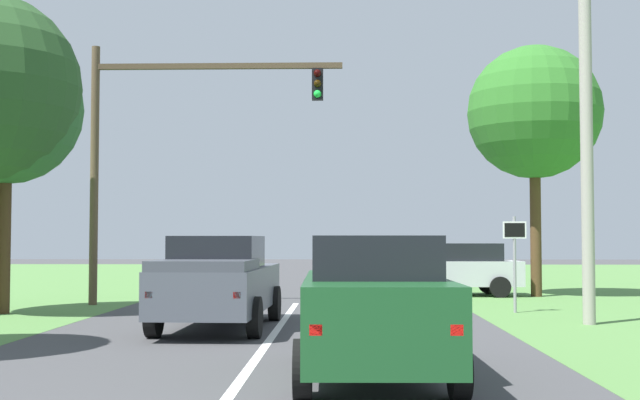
{
  "coord_description": "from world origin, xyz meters",
  "views": [
    {
      "loc": [
        1.38,
        -5.35,
        1.91
      ],
      "look_at": [
        0.75,
        17.19,
        2.96
      ],
      "focal_mm": 46.37,
      "sensor_mm": 36.0,
      "label": 1
    }
  ],
  "objects_px": {
    "red_suv_near": "(373,303)",
    "utility_pole_right": "(586,108)",
    "crossing_suv_far": "(455,268)",
    "extra_tree_1": "(6,110)",
    "traffic_light": "(160,133)",
    "pickup_truck_lead": "(219,282)",
    "oak_tree_right": "(534,113)",
    "keep_moving_sign": "(515,251)"
  },
  "relations": [
    {
      "from": "pickup_truck_lead",
      "to": "oak_tree_right",
      "type": "distance_m",
      "value": 14.33
    },
    {
      "from": "pickup_truck_lead",
      "to": "utility_pole_right",
      "type": "height_order",
      "value": "utility_pole_right"
    },
    {
      "from": "traffic_light",
      "to": "extra_tree_1",
      "type": "xyz_separation_m",
      "value": [
        -3.36,
        -2.85,
        0.26
      ]
    },
    {
      "from": "oak_tree_right",
      "to": "extra_tree_1",
      "type": "distance_m",
      "value": 16.41
    },
    {
      "from": "traffic_light",
      "to": "utility_pole_right",
      "type": "bearing_deg",
      "value": -25.41
    },
    {
      "from": "oak_tree_right",
      "to": "traffic_light",
      "type": "bearing_deg",
      "value": -162.29
    },
    {
      "from": "crossing_suv_far",
      "to": "extra_tree_1",
      "type": "relative_size",
      "value": 0.61
    },
    {
      "from": "extra_tree_1",
      "to": "utility_pole_right",
      "type": "bearing_deg",
      "value": -9.11
    },
    {
      "from": "traffic_light",
      "to": "utility_pole_right",
      "type": "distance_m",
      "value": 11.91
    },
    {
      "from": "red_suv_near",
      "to": "crossing_suv_far",
      "type": "bearing_deg",
      "value": 78.48
    },
    {
      "from": "red_suv_near",
      "to": "oak_tree_right",
      "type": "relative_size",
      "value": 0.58
    },
    {
      "from": "keep_moving_sign",
      "to": "extra_tree_1",
      "type": "distance_m",
      "value": 13.59
    },
    {
      "from": "pickup_truck_lead",
      "to": "oak_tree_right",
      "type": "height_order",
      "value": "oak_tree_right"
    },
    {
      "from": "red_suv_near",
      "to": "traffic_light",
      "type": "xyz_separation_m",
      "value": [
        -5.72,
        12.26,
        3.93
      ]
    },
    {
      "from": "red_suv_near",
      "to": "pickup_truck_lead",
      "type": "height_order",
      "value": "pickup_truck_lead"
    },
    {
      "from": "utility_pole_right",
      "to": "extra_tree_1",
      "type": "relative_size",
      "value": 1.34
    },
    {
      "from": "red_suv_near",
      "to": "extra_tree_1",
      "type": "distance_m",
      "value": 13.73
    },
    {
      "from": "pickup_truck_lead",
      "to": "keep_moving_sign",
      "type": "height_order",
      "value": "keep_moving_sign"
    },
    {
      "from": "utility_pole_right",
      "to": "red_suv_near",
      "type": "bearing_deg",
      "value": -125.21
    },
    {
      "from": "keep_moving_sign",
      "to": "utility_pole_right",
      "type": "distance_m",
      "value": 4.46
    },
    {
      "from": "red_suv_near",
      "to": "utility_pole_right",
      "type": "relative_size",
      "value": 0.5
    },
    {
      "from": "utility_pole_right",
      "to": "extra_tree_1",
      "type": "height_order",
      "value": "utility_pole_right"
    },
    {
      "from": "extra_tree_1",
      "to": "red_suv_near",
      "type": "bearing_deg",
      "value": -46.05
    },
    {
      "from": "keep_moving_sign",
      "to": "crossing_suv_far",
      "type": "distance_m",
      "value": 6.44
    },
    {
      "from": "traffic_light",
      "to": "oak_tree_right",
      "type": "distance_m",
      "value": 12.28
    },
    {
      "from": "oak_tree_right",
      "to": "crossing_suv_far",
      "type": "distance_m",
      "value": 5.79
    },
    {
      "from": "traffic_light",
      "to": "utility_pole_right",
      "type": "relative_size",
      "value": 0.78
    },
    {
      "from": "red_suv_near",
      "to": "pickup_truck_lead",
      "type": "distance_m",
      "value": 6.75
    },
    {
      "from": "utility_pole_right",
      "to": "extra_tree_1",
      "type": "xyz_separation_m",
      "value": [
        -14.12,
        2.26,
        0.39
      ]
    },
    {
      "from": "oak_tree_right",
      "to": "keep_moving_sign",
      "type": "bearing_deg",
      "value": -107.94
    },
    {
      "from": "pickup_truck_lead",
      "to": "oak_tree_right",
      "type": "xyz_separation_m",
      "value": [
        8.98,
        9.95,
        5.07
      ]
    },
    {
      "from": "keep_moving_sign",
      "to": "crossing_suv_far",
      "type": "relative_size",
      "value": 0.57
    },
    {
      "from": "crossing_suv_far",
      "to": "oak_tree_right",
      "type": "bearing_deg",
      "value": -9.17
    },
    {
      "from": "pickup_truck_lead",
      "to": "extra_tree_1",
      "type": "height_order",
      "value": "extra_tree_1"
    },
    {
      "from": "pickup_truck_lead",
      "to": "crossing_suv_far",
      "type": "xyz_separation_m",
      "value": [
        6.38,
        10.37,
        -0.08
      ]
    },
    {
      "from": "red_suv_near",
      "to": "oak_tree_right",
      "type": "bearing_deg",
      "value": 69.62
    },
    {
      "from": "utility_pole_right",
      "to": "extra_tree_1",
      "type": "distance_m",
      "value": 14.3
    },
    {
      "from": "crossing_suv_far",
      "to": "traffic_light",
      "type": "bearing_deg",
      "value": -155.43
    },
    {
      "from": "traffic_light",
      "to": "crossing_suv_far",
      "type": "bearing_deg",
      "value": 24.57
    },
    {
      "from": "red_suv_near",
      "to": "utility_pole_right",
      "type": "height_order",
      "value": "utility_pole_right"
    },
    {
      "from": "pickup_truck_lead",
      "to": "extra_tree_1",
      "type": "distance_m",
      "value": 8.1
    },
    {
      "from": "pickup_truck_lead",
      "to": "traffic_light",
      "type": "height_order",
      "value": "traffic_light"
    }
  ]
}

